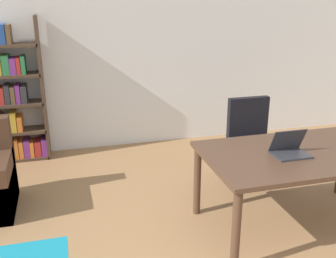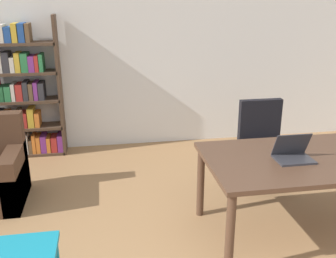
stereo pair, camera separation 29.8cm
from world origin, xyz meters
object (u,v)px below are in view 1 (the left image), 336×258
at_px(laptop, 289,149).
at_px(bookshelf, 4,99).
at_px(desk, 302,160).
at_px(office_chair, 252,143).

height_order(laptop, bookshelf, bookshelf).
bearing_deg(bookshelf, desk, -40.81).
bearing_deg(office_chair, laptop, -101.24).
relative_size(laptop, office_chair, 0.33).
bearing_deg(laptop, office_chair, 78.76).
xyz_separation_m(laptop, office_chair, (0.21, 1.07, -0.36)).
xyz_separation_m(office_chair, bookshelf, (-2.77, 1.30, 0.39)).
distance_m(office_chair, bookshelf, 3.08).
relative_size(desk, office_chair, 1.87).
bearing_deg(bookshelf, laptop, -42.88).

